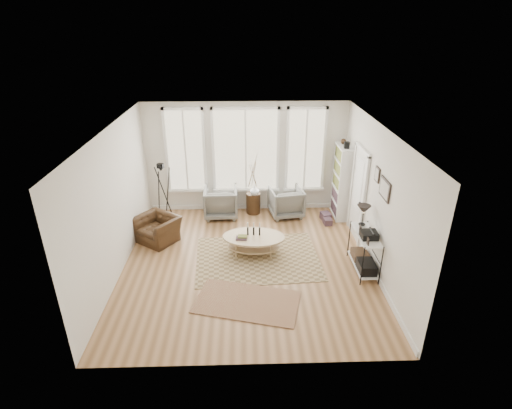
{
  "coord_description": "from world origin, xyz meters",
  "views": [
    {
      "loc": [
        -0.04,
        -7.19,
        4.74
      ],
      "look_at": [
        0.2,
        0.6,
        1.1
      ],
      "focal_mm": 28.0,
      "sensor_mm": 36.0,
      "label": 1
    }
  ],
  "objects_px": {
    "low_shelf": "(364,248)",
    "coffee_table": "(253,240)",
    "armchair_right": "(286,202)",
    "accent_chair": "(158,229)",
    "bookcase": "(341,182)",
    "armchair_left": "(221,202)",
    "side_table": "(253,186)"
  },
  "relations": [
    {
      "from": "armchair_right",
      "to": "side_table",
      "type": "distance_m",
      "value": 0.95
    },
    {
      "from": "coffee_table",
      "to": "accent_chair",
      "type": "distance_m",
      "value": 2.32
    },
    {
      "from": "bookcase",
      "to": "armchair_right",
      "type": "xyz_separation_m",
      "value": [
        -1.4,
        0.05,
        -0.57
      ]
    },
    {
      "from": "armchair_left",
      "to": "armchair_right",
      "type": "height_order",
      "value": "armchair_left"
    },
    {
      "from": "bookcase",
      "to": "low_shelf",
      "type": "distance_m",
      "value": 2.56
    },
    {
      "from": "bookcase",
      "to": "armchair_left",
      "type": "bearing_deg",
      "value": 178.87
    },
    {
      "from": "low_shelf",
      "to": "coffee_table",
      "type": "xyz_separation_m",
      "value": [
        -2.24,
        0.69,
        -0.18
      ]
    },
    {
      "from": "low_shelf",
      "to": "coffee_table",
      "type": "distance_m",
      "value": 2.35
    },
    {
      "from": "armchair_left",
      "to": "coffee_table",
      "type": "bearing_deg",
      "value": 111.41
    },
    {
      "from": "accent_chair",
      "to": "side_table",
      "type": "bearing_deg",
      "value": 67.42
    },
    {
      "from": "armchair_left",
      "to": "side_table",
      "type": "xyz_separation_m",
      "value": [
        0.85,
        0.16,
        0.36
      ]
    },
    {
      "from": "armchair_right",
      "to": "side_table",
      "type": "bearing_deg",
      "value": -21.53
    },
    {
      "from": "bookcase",
      "to": "side_table",
      "type": "distance_m",
      "value": 2.27
    },
    {
      "from": "armchair_right",
      "to": "accent_chair",
      "type": "relative_size",
      "value": 0.92
    },
    {
      "from": "armchair_left",
      "to": "bookcase",
      "type": "bearing_deg",
      "value": 177.24
    },
    {
      "from": "coffee_table",
      "to": "accent_chair",
      "type": "height_order",
      "value": "coffee_table"
    },
    {
      "from": "armchair_right",
      "to": "accent_chair",
      "type": "xyz_separation_m",
      "value": [
        -3.12,
        -1.22,
        -0.08
      ]
    },
    {
      "from": "low_shelf",
      "to": "side_table",
      "type": "distance_m",
      "value": 3.52
    },
    {
      "from": "armchair_right",
      "to": "armchair_left",
      "type": "bearing_deg",
      "value": -10.28
    },
    {
      "from": "bookcase",
      "to": "coffee_table",
      "type": "height_order",
      "value": "bookcase"
    },
    {
      "from": "armchair_left",
      "to": "armchair_right",
      "type": "bearing_deg",
      "value": 177.94
    },
    {
      "from": "bookcase",
      "to": "side_table",
      "type": "height_order",
      "value": "bookcase"
    },
    {
      "from": "low_shelf",
      "to": "armchair_left",
      "type": "bearing_deg",
      "value": 139.7
    },
    {
      "from": "low_shelf",
      "to": "accent_chair",
      "type": "relative_size",
      "value": 1.42
    },
    {
      "from": "coffee_table",
      "to": "armchair_right",
      "type": "xyz_separation_m",
      "value": [
        0.9,
        1.87,
        0.05
      ]
    },
    {
      "from": "coffee_table",
      "to": "armchair_right",
      "type": "distance_m",
      "value": 2.08
    },
    {
      "from": "low_shelf",
      "to": "armchair_right",
      "type": "xyz_separation_m",
      "value": [
        -1.34,
        2.57,
        -0.13
      ]
    },
    {
      "from": "bookcase",
      "to": "armchair_left",
      "type": "distance_m",
      "value": 3.15
    },
    {
      "from": "armchair_right",
      "to": "low_shelf",
      "type": "bearing_deg",
      "value": 107.72
    },
    {
      "from": "accent_chair",
      "to": "bookcase",
      "type": "bearing_deg",
      "value": 50.35
    },
    {
      "from": "armchair_left",
      "to": "armchair_right",
      "type": "xyz_separation_m",
      "value": [
        1.7,
        -0.01,
        -0.02
      ]
    },
    {
      "from": "coffee_table",
      "to": "armchair_left",
      "type": "bearing_deg",
      "value": 113.03
    }
  ]
}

